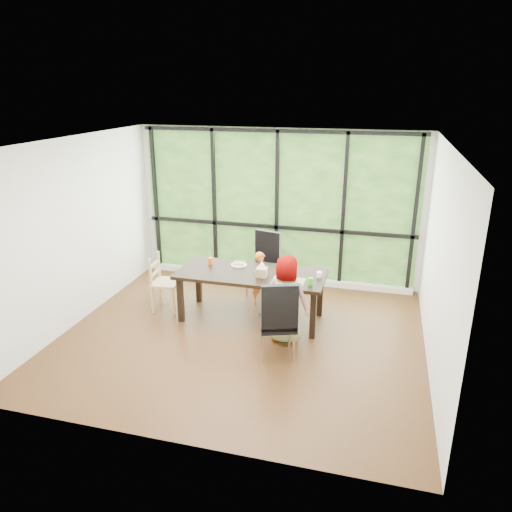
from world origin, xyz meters
name	(u,v)px	position (x,y,z in m)	size (l,w,h in m)	color
ground	(242,336)	(0.00, 0.00, 0.00)	(5.00, 5.00, 0.00)	black
back_wall	(277,207)	(0.00, 2.25, 1.35)	(5.00, 5.00, 0.00)	silver
foliage_backdrop	(277,207)	(0.00, 2.23, 1.35)	(4.80, 0.02, 2.65)	#204C18
window_mullions	(277,208)	(0.00, 2.19, 1.35)	(4.80, 0.06, 2.65)	black
window_sill	(275,278)	(0.00, 2.15, 0.05)	(4.80, 0.12, 0.10)	silver
dining_table	(251,295)	(-0.02, 0.58, 0.38)	(2.18, 0.94, 0.75)	black
chair_window_leather	(262,265)	(-0.07, 1.46, 0.54)	(0.46, 0.46, 1.08)	black
chair_interior_leather	(278,318)	(0.60, -0.36, 0.54)	(0.46, 0.46, 1.08)	black
chair_end_beech	(166,283)	(-1.39, 0.55, 0.45)	(0.42, 0.40, 0.90)	tan
child_toddler	(261,278)	(-0.02, 1.14, 0.44)	(0.32, 0.21, 0.87)	orange
child_older	(287,299)	(0.63, 0.06, 0.62)	(0.61, 0.39, 1.24)	slate
placemat	(288,281)	(0.58, 0.38, 0.75)	(0.46, 0.33, 0.01)	tan
plate_far	(239,265)	(-0.28, 0.82, 0.76)	(0.24, 0.24, 0.02)	white
plate_near	(285,281)	(0.54, 0.37, 0.76)	(0.21, 0.21, 0.01)	white
orange_cup	(210,261)	(-0.72, 0.76, 0.80)	(0.07, 0.07, 0.10)	#F9500F
green_cup	(310,282)	(0.90, 0.33, 0.80)	(0.07, 0.07, 0.11)	green
white_mug	(319,275)	(0.98, 0.65, 0.79)	(0.08, 0.08, 0.08)	white
tissue_box	(262,272)	(0.17, 0.47, 0.81)	(0.15, 0.15, 0.13)	tan
crepe_rolls_far	(239,263)	(-0.28, 0.82, 0.78)	(0.20, 0.12, 0.04)	tan
crepe_rolls_near	(285,279)	(0.54, 0.37, 0.78)	(0.10, 0.12, 0.04)	tan
straw_white	(210,255)	(-0.72, 0.76, 0.89)	(0.01, 0.01, 0.20)	white
straw_pink	(311,275)	(0.90, 0.33, 0.90)	(0.01, 0.01, 0.20)	pink
tissue	(262,264)	(0.17, 0.47, 0.93)	(0.12, 0.12, 0.11)	white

